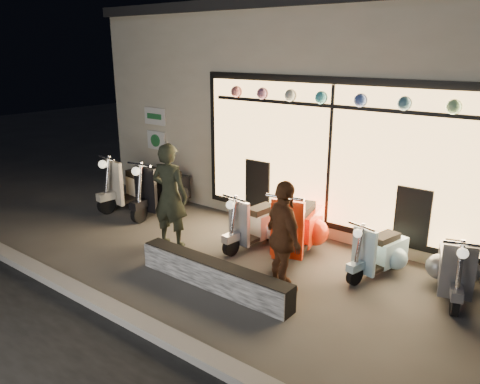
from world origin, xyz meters
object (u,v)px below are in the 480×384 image
(graffiti_barrier, at_px, (214,275))
(woman, at_px, (284,238))
(scooter_silver, at_px, (259,223))
(man, at_px, (170,195))
(scooter_red, at_px, (299,226))

(graffiti_barrier, relative_size, woman, 1.60)
(woman, bearing_deg, scooter_silver, -9.93)
(scooter_silver, relative_size, woman, 0.84)
(graffiti_barrier, bearing_deg, woman, 32.40)
(scooter_silver, xyz_separation_m, woman, (1.24, -1.17, 0.43))
(man, relative_size, woman, 1.12)
(graffiti_barrier, distance_m, scooter_red, 1.85)
(man, bearing_deg, scooter_red, -164.45)
(man, bearing_deg, scooter_silver, -154.02)
(graffiti_barrier, relative_size, scooter_red, 1.57)
(scooter_red, xyz_separation_m, woman, (0.49, -1.26, 0.34))
(graffiti_barrier, height_order, woman, woman)
(scooter_red, height_order, woman, woman)
(woman, bearing_deg, graffiti_barrier, 65.81)
(scooter_silver, xyz_separation_m, scooter_red, (0.75, 0.10, 0.08))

